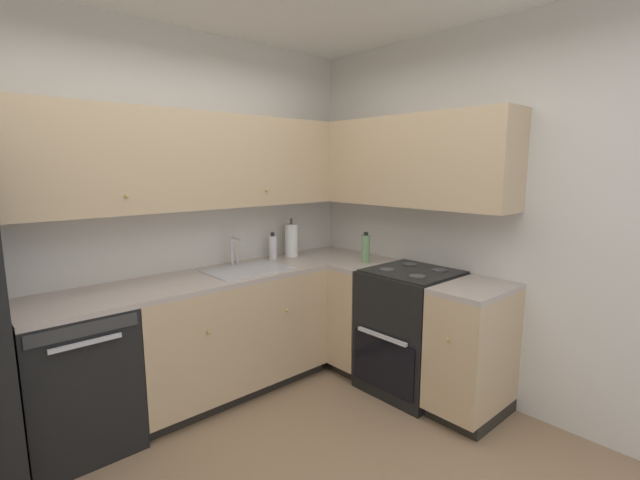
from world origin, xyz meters
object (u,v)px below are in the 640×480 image
dishwasher (76,378)px  oven_range (411,330)px  paper_towel_roll (291,240)px  oil_bottle (366,248)px  soap_bottle (273,247)px

dishwasher → oven_range: (2.09, -0.90, 0.02)m
oven_range → paper_towel_roll: bearing=106.5°
oil_bottle → dishwasher: bearing=168.0°
dishwasher → paper_towel_roll: paper_towel_roll is taller
paper_towel_roll → oil_bottle: paper_towel_roll is taller
dishwasher → oil_bottle: oil_bottle is taller
oven_range → oil_bottle: (-0.02, 0.46, 0.57)m
soap_bottle → paper_towel_roll: 0.19m
soap_bottle → oil_bottle: bearing=-52.3°
soap_bottle → oil_bottle: 0.78m
paper_towel_roll → oil_bottle: (0.29, -0.60, -0.03)m
dishwasher → oil_bottle: (2.07, -0.44, 0.59)m
dishwasher → oil_bottle: bearing=-12.0°
soap_bottle → oven_range: bearing=-65.2°
dishwasher → oil_bottle: 2.19m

